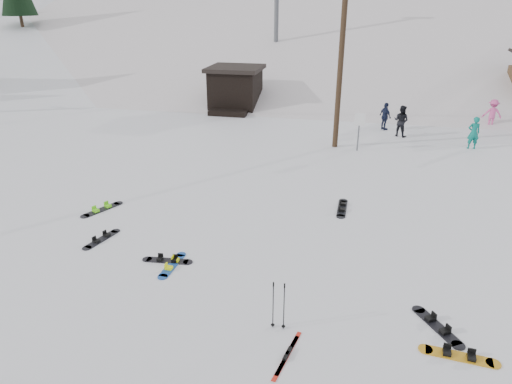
# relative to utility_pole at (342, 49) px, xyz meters

# --- Properties ---
(ground) EXTENTS (200.00, 200.00, 0.00)m
(ground) POSITION_rel_utility_pole_xyz_m (-2.00, -14.00, -4.68)
(ground) COLOR white
(ground) RESTS_ON ground
(ski_slope) EXTENTS (60.00, 85.24, 65.97)m
(ski_slope) POSITION_rel_utility_pole_xyz_m (-2.00, 41.00, -16.68)
(ski_slope) COLOR silver
(ski_slope) RESTS_ON ground
(ridge_left) EXTENTS (47.54, 95.03, 58.38)m
(ridge_left) POSITION_rel_utility_pole_xyz_m (-38.00, 34.00, -15.68)
(ridge_left) COLOR white
(ridge_left) RESTS_ON ground
(treeline_left) EXTENTS (20.00, 64.00, 10.00)m
(treeline_left) POSITION_rel_utility_pole_xyz_m (-36.00, 26.00, -4.68)
(treeline_left) COLOR black
(treeline_left) RESTS_ON ground
(treeline_crest) EXTENTS (50.00, 6.00, 10.00)m
(treeline_crest) POSITION_rel_utility_pole_xyz_m (-2.00, 72.00, -4.68)
(treeline_crest) COLOR black
(treeline_crest) RESTS_ON ski_slope
(utility_pole) EXTENTS (2.00, 0.26, 9.00)m
(utility_pole) POSITION_rel_utility_pole_xyz_m (0.00, 0.00, 0.00)
(utility_pole) COLOR #3A2819
(utility_pole) RESTS_ON ground
(trail_sign) EXTENTS (0.50, 0.09, 1.85)m
(trail_sign) POSITION_rel_utility_pole_xyz_m (1.10, -0.42, -3.41)
(trail_sign) COLOR #595B60
(trail_sign) RESTS_ON ground
(lift_hut) EXTENTS (3.40, 4.10, 2.75)m
(lift_hut) POSITION_rel_utility_pole_xyz_m (-7.00, 6.94, -3.32)
(lift_hut) COLOR black
(lift_hut) RESTS_ON ground
(hero_snowboard) EXTENTS (0.34, 1.46, 0.10)m
(hero_snowboard) POSITION_rel_utility_pole_xyz_m (-3.70, -12.07, -4.65)
(hero_snowboard) COLOR #1A4EAC
(hero_snowboard) RESTS_ON ground
(hero_skis) EXTENTS (0.40, 1.53, 0.08)m
(hero_skis) POSITION_rel_utility_pole_xyz_m (-0.02, -14.79, -4.66)
(hero_skis) COLOR #B21D12
(hero_skis) RESTS_ON ground
(ski_poles) EXTENTS (0.33, 0.09, 1.21)m
(ski_poles) POSITION_rel_utility_pole_xyz_m (-0.36, -13.97, -4.06)
(ski_poles) COLOR black
(ski_poles) RESTS_ON ground
(board_scatter_a) EXTENTS (1.46, 0.38, 0.10)m
(board_scatter_a) POSITION_rel_utility_pole_xyz_m (-3.93, -11.88, -4.65)
(board_scatter_a) COLOR black
(board_scatter_a) RESTS_ON ground
(board_scatter_b) EXTENTS (0.58, 1.44, 0.10)m
(board_scatter_b) POSITION_rel_utility_pole_xyz_m (-6.40, -11.17, -4.65)
(board_scatter_b) COLOR black
(board_scatter_b) RESTS_ON ground
(board_scatter_c) EXTENTS (0.90, 1.53, 0.12)m
(board_scatter_c) POSITION_rel_utility_pole_xyz_m (-7.51, -9.23, -4.65)
(board_scatter_c) COLOR black
(board_scatter_c) RESTS_ON ground
(board_scatter_d) EXTENTS (1.01, 1.38, 0.11)m
(board_scatter_d) POSITION_rel_utility_pole_xyz_m (3.17, -13.15, -4.65)
(board_scatter_d) COLOR black
(board_scatter_d) RESTS_ON ground
(board_scatter_e) EXTENTS (1.61, 0.43, 0.11)m
(board_scatter_e) POSITION_rel_utility_pole_xyz_m (3.48, -14.03, -4.65)
(board_scatter_e) COLOR orange
(board_scatter_e) RESTS_ON ground
(board_scatter_f) EXTENTS (0.33, 1.66, 0.12)m
(board_scatter_f) POSITION_rel_utility_pole_xyz_m (0.73, -7.27, -4.65)
(board_scatter_f) COLOR black
(board_scatter_f) RESTS_ON ground
(skier_teal) EXTENTS (0.63, 0.46, 1.60)m
(skier_teal) POSITION_rel_utility_pole_xyz_m (6.57, 1.15, -3.88)
(skier_teal) COLOR #0B7468
(skier_teal) RESTS_ON ground
(skier_dark) EXTENTS (1.01, 0.94, 1.66)m
(skier_dark) POSITION_rel_utility_pole_xyz_m (3.26, 2.64, -3.85)
(skier_dark) COLOR black
(skier_dark) RESTS_ON ground
(skier_pink) EXTENTS (1.04, 0.62, 1.58)m
(skier_pink) POSITION_rel_utility_pole_xyz_m (8.44, 5.72, -3.89)
(skier_pink) COLOR #E04F99
(skier_pink) RESTS_ON ground
(skier_navy) EXTENTS (0.82, 0.94, 1.52)m
(skier_navy) POSITION_rel_utility_pole_xyz_m (2.49, 3.77, -3.92)
(skier_navy) COLOR #161D38
(skier_navy) RESTS_ON ground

